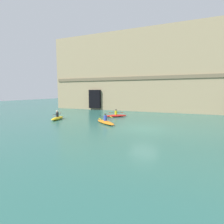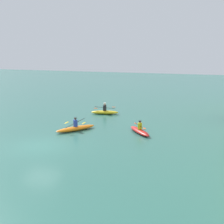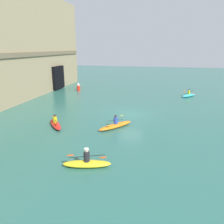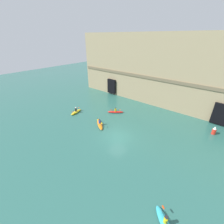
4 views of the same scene
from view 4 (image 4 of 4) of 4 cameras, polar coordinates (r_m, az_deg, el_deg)
The scene contains 7 objects.
ground_plane at distance 22.75m, azimuth 2.15°, elevation -9.54°, with size 120.00×120.00×0.00m, color #2D665B.
cliff_bluff at distance 34.73m, azimuth 20.13°, elevation 14.79°, with size 42.06×7.64×14.28m.
kayak_red at distance 29.46m, azimuth 1.33°, elevation 0.12°, with size 2.86×2.45×1.05m.
kayak_yellow at distance 30.25m, azimuth -13.54°, elevation 0.13°, with size 1.35×2.92×1.17m.
kayak_orange at distance 25.52m, azimuth -4.69°, elevation -4.54°, with size 3.28×2.77×1.12m.
kayak_cyan at distance 15.43m, azimuth 19.46°, elevation -35.02°, with size 2.60×2.38×1.09m.
marker_buoy at distance 27.83m, azimuth 34.38°, elevation -5.87°, with size 0.56×0.56×1.34m.
Camera 4 is at (11.02, -14.58, 13.54)m, focal length 24.00 mm.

